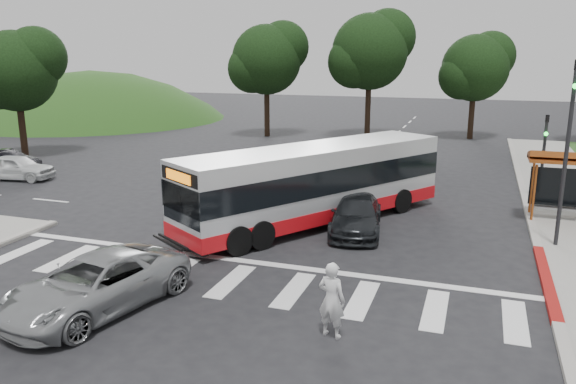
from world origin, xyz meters
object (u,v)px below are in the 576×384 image
at_px(dark_sedan, 356,214).
at_px(pedestrian, 332,300).
at_px(transit_bus, 315,185).
at_px(silver_suv_south, 96,284).

bearing_deg(dark_sedan, pedestrian, -90.87).
bearing_deg(dark_sedan, transit_bus, 153.28).
xyz_separation_m(transit_bus, pedestrian, (3.03, -8.96, -0.61)).
bearing_deg(silver_suv_south, dark_sedan, 73.78).
xyz_separation_m(pedestrian, dark_sedan, (-1.22, 8.38, -0.28)).
bearing_deg(pedestrian, transit_bus, -59.25).
relative_size(dark_sedan, silver_suv_south, 0.87).
bearing_deg(silver_suv_south, transit_bus, 84.36).
relative_size(transit_bus, silver_suv_south, 2.28).
distance_m(transit_bus, dark_sedan, 2.10).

